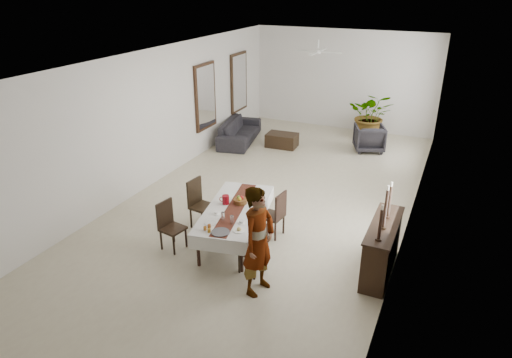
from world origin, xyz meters
name	(u,v)px	position (x,y,z in m)	size (l,w,h in m)	color
floor	(271,199)	(0.00, 0.00, 0.00)	(6.00, 12.00, 0.00)	beige
ceiling	(274,56)	(0.00, 0.00, 3.20)	(6.00, 12.00, 0.02)	white
wall_back	(343,80)	(0.00, 6.00, 1.60)	(6.00, 0.02, 3.20)	silver
wall_front	(55,292)	(0.00, -6.00, 1.60)	(6.00, 0.02, 3.20)	silver
wall_left	(157,116)	(-3.00, 0.00, 1.60)	(0.02, 12.00, 3.20)	silver
wall_right	(418,153)	(3.00, 0.00, 1.60)	(0.02, 12.00, 3.20)	silver
dining_table_top	(235,210)	(0.04, -1.91, 0.64)	(0.89, 2.13, 0.04)	black
table_leg_fl	(198,250)	(-0.14, -2.98, 0.31)	(0.06, 0.06, 0.62)	black
table_leg_fr	(242,256)	(0.63, -2.82, 0.31)	(0.06, 0.06, 0.62)	black
table_leg_bl	(230,200)	(-0.54, -1.00, 0.31)	(0.06, 0.06, 0.62)	black
table_leg_br	(266,204)	(0.23, -0.84, 0.31)	(0.06, 0.06, 0.62)	black
tablecloth_top	(235,208)	(0.04, -1.91, 0.67)	(1.04, 2.28, 0.01)	silver
tablecloth_drape_left	(209,211)	(-0.46, -2.01, 0.54)	(0.01, 2.28, 0.27)	white
tablecloth_drape_right	(262,217)	(0.55, -1.81, 0.54)	(0.01, 2.28, 0.27)	white
tablecloth_drape_near	(217,246)	(0.27, -3.03, 0.54)	(1.04, 0.01, 0.27)	silver
tablecloth_drape_far	(249,190)	(-0.18, -0.79, 0.54)	(1.04, 0.01, 0.27)	white
table_runner	(235,208)	(0.04, -1.91, 0.68)	(0.31, 2.21, 0.00)	#60281B
red_pitcher	(226,200)	(-0.20, -1.82, 0.76)	(0.13, 0.13, 0.18)	maroon
pitcher_handle	(222,199)	(-0.27, -1.84, 0.76)	(0.11, 0.11, 0.02)	maroon
wine_glass_near	(232,220)	(0.26, -2.45, 0.75)	(0.06, 0.06, 0.15)	silver
wine_glass_mid	(223,216)	(0.05, -2.40, 0.75)	(0.06, 0.06, 0.15)	white
teacup_right	(241,222)	(0.41, -2.38, 0.70)	(0.08, 0.08, 0.05)	silver
saucer_right	(241,223)	(0.41, -2.38, 0.68)	(0.13, 0.13, 0.01)	white
teacup_left	(217,213)	(-0.15, -2.27, 0.70)	(0.08, 0.08, 0.05)	white
saucer_left	(217,214)	(-0.15, -2.27, 0.68)	(0.13, 0.13, 0.01)	white
plate_near_right	(239,230)	(0.49, -2.63, 0.68)	(0.21, 0.21, 0.01)	white
bread_near_right	(239,229)	(0.49, -2.63, 0.70)	(0.08, 0.08, 0.08)	#D3B666
plate_near_left	(210,223)	(-0.08, -2.61, 0.68)	(0.21, 0.21, 0.01)	silver
plate_far_left	(228,195)	(-0.33, -1.49, 0.68)	(0.21, 0.21, 0.01)	white
serving_tray	(220,232)	(0.23, -2.82, 0.68)	(0.32, 0.32, 0.02)	#3D3E42
jam_jar_a	(209,230)	(0.04, -2.89, 0.71)	(0.06, 0.06, 0.07)	#905E15
jam_jar_b	(205,228)	(-0.05, -2.85, 0.71)	(0.06, 0.06, 0.07)	#905015
jam_jar_c	(209,226)	(-0.03, -2.76, 0.71)	(0.06, 0.06, 0.07)	brown
fruit_basket	(240,201)	(0.04, -1.68, 0.72)	(0.27, 0.27, 0.09)	brown
fruit_red	(242,198)	(0.07, -1.66, 0.78)	(0.08, 0.08, 0.08)	#9F120F
fruit_green	(239,197)	(0.00, -1.67, 0.78)	(0.07, 0.07, 0.07)	#548728
fruit_yellow	(240,199)	(0.05, -1.73, 0.78)	(0.07, 0.07, 0.07)	yellow
chair_right_near_seat	(252,251)	(0.79, -2.75, 0.41)	(0.39, 0.39, 0.04)	black
chair_right_near_leg_fl	(254,270)	(0.92, -2.93, 0.19)	(0.04, 0.04, 0.38)	black
chair_right_near_leg_fr	(265,261)	(0.98, -2.62, 0.19)	(0.04, 0.04, 0.38)	black
chair_right_near_leg_bl	(239,263)	(0.60, -2.87, 0.19)	(0.04, 0.04, 0.38)	black
chair_right_near_leg_br	(250,255)	(0.67, -2.56, 0.19)	(0.04, 0.04, 0.38)	black
chair_right_near_back	(261,241)	(0.96, -2.78, 0.67)	(0.39, 0.04, 0.49)	black
chair_right_far_seat	(272,216)	(0.63, -1.46, 0.42)	(0.40, 0.40, 0.05)	black
chair_right_far_leg_fl	(275,232)	(0.77, -1.65, 0.20)	(0.04, 0.04, 0.39)	black
chair_right_far_leg_fr	(284,225)	(0.81, -1.32, 0.20)	(0.04, 0.04, 0.39)	black
chair_right_far_leg_bl	(261,227)	(0.44, -1.61, 0.20)	(0.04, 0.04, 0.39)	black
chair_right_far_leg_br	(269,220)	(0.49, -1.28, 0.20)	(0.04, 0.04, 0.39)	black
chair_right_far_back	(281,206)	(0.81, -1.49, 0.69)	(0.40, 0.04, 0.51)	black
chair_left_near_seat	(173,229)	(-0.86, -2.68, 0.41)	(0.39, 0.39, 0.04)	black
chair_left_near_leg_fl	(173,233)	(-0.99, -2.49, 0.19)	(0.04, 0.04, 0.39)	black
chair_left_near_leg_fr	(161,240)	(-1.04, -2.81, 0.19)	(0.04, 0.04, 0.39)	black
chair_left_near_leg_bl	(186,238)	(-0.67, -2.55, 0.19)	(0.04, 0.04, 0.39)	black
chair_left_near_leg_br	(174,246)	(-0.73, -2.87, 0.19)	(0.04, 0.04, 0.39)	black
chair_left_near_back	(165,213)	(-1.03, -2.65, 0.68)	(0.39, 0.04, 0.50)	black
chair_left_far_seat	(203,207)	(-0.78, -1.73, 0.44)	(0.43, 0.43, 0.05)	black
chair_left_far_leg_fl	(202,211)	(-0.93, -1.54, 0.21)	(0.04, 0.04, 0.42)	black
chair_left_far_leg_fr	(191,218)	(-0.98, -1.88, 0.21)	(0.04, 0.04, 0.42)	black
chair_left_far_leg_bl	(215,216)	(-0.58, -1.59, 0.21)	(0.04, 0.04, 0.42)	black
chair_left_far_leg_br	(205,223)	(-0.63, -1.93, 0.21)	(0.04, 0.04, 0.42)	black
chair_left_far_back	(194,191)	(-0.97, -1.71, 0.73)	(0.43, 0.04, 0.54)	black
woman	(258,241)	(1.09, -3.16, 0.91)	(0.67, 0.44, 1.83)	#95999E
sideboard_body	(381,249)	(2.78, -1.83, 0.45)	(0.40, 1.50, 0.90)	black
sideboard_top	(385,225)	(2.78, -1.83, 0.92)	(0.44, 1.56, 0.03)	black
candlestick_near_base	(378,239)	(2.78, -2.38, 0.95)	(0.10, 0.10, 0.03)	black
candlestick_near_shaft	(380,224)	(2.78, -2.38, 1.21)	(0.05, 0.05, 0.50)	black
candlestick_near_candle	(382,207)	(2.78, -2.38, 1.50)	(0.04, 0.04, 0.08)	white
candlestick_mid_base	(383,227)	(2.78, -1.98, 0.95)	(0.10, 0.10, 0.03)	black
candlestick_mid_shaft	(386,209)	(2.78, -1.98, 1.29)	(0.05, 0.05, 0.65)	black
candlestick_mid_candle	(388,188)	(2.78, -1.98, 1.65)	(0.04, 0.04, 0.08)	white
candlestick_far_base	(387,217)	(2.78, -1.58, 0.95)	(0.10, 0.10, 0.03)	black
candlestick_far_shaft	(389,201)	(2.78, -1.58, 1.24)	(0.05, 0.05, 0.55)	black
candlestick_far_candle	(392,184)	(2.78, -1.58, 1.55)	(0.04, 0.04, 0.08)	beige
sofa	(240,131)	(-2.46, 3.31, 0.33)	(2.24, 0.88, 0.66)	#272529
armchair	(369,138)	(1.34, 4.14, 0.38)	(0.82, 0.84, 0.76)	#2B282D
coffee_table	(282,140)	(-1.09, 3.41, 0.20)	(0.90, 0.60, 0.40)	black
potted_plant	(371,115)	(1.12, 5.30, 0.74)	(1.33, 1.15, 1.48)	#305020
mirror_frame_near	(205,97)	(-2.96, 2.20, 1.60)	(0.06, 1.05, 1.85)	black
mirror_glass_near	(206,97)	(-2.92, 2.20, 1.60)	(0.01, 0.90, 1.70)	white
mirror_frame_far	(239,82)	(-2.96, 4.30, 1.60)	(0.06, 1.05, 1.85)	black
mirror_glass_far	(240,82)	(-2.92, 4.30, 1.60)	(0.01, 0.90, 1.70)	white
fan_rod	(318,44)	(0.00, 3.00, 3.10)	(0.04, 0.04, 0.20)	white
fan_hub	(318,52)	(0.00, 3.00, 2.90)	(0.16, 0.16, 0.08)	silver
fan_blade_n	(322,50)	(0.00, 3.35, 2.90)	(0.10, 0.55, 0.01)	white
fan_blade_s	(314,54)	(0.00, 2.65, 2.90)	(0.10, 0.55, 0.01)	white
fan_blade_e	(331,53)	(0.35, 3.00, 2.90)	(0.55, 0.10, 0.01)	white
fan_blade_w	(305,51)	(-0.35, 3.00, 2.90)	(0.55, 0.10, 0.01)	silver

